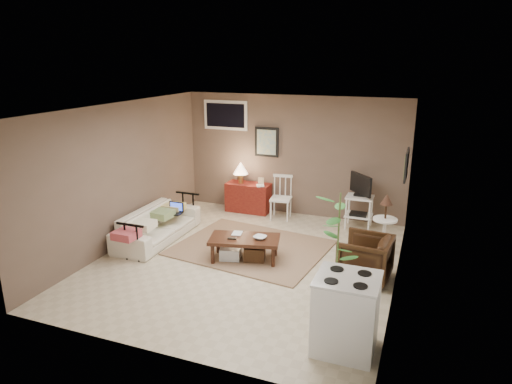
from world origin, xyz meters
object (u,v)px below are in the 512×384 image
at_px(side_table, 385,218).
at_px(potted_plant, 338,246).
at_px(sofa, 157,220).
at_px(red_console, 248,195).
at_px(tv_stand, 360,200).
at_px(spindle_chair, 281,199).
at_px(stove, 346,314).
at_px(coffee_table, 244,247).
at_px(armchair, 365,256).

distance_m(side_table, potted_plant, 1.89).
height_order(sofa, red_console, red_console).
distance_m(tv_stand, side_table, 1.23).
bearing_deg(spindle_chair, stove, -62.75).
relative_size(spindle_chair, potted_plant, 0.56).
bearing_deg(potted_plant, red_console, 128.65).
xyz_separation_m(coffee_table, sofa, (-1.75, 0.27, 0.13)).
height_order(red_console, armchair, red_console).
height_order(tv_stand, potted_plant, potted_plant).
xyz_separation_m(coffee_table, stove, (1.90, -1.71, 0.21)).
xyz_separation_m(red_console, spindle_chair, (0.78, -0.16, 0.04)).
relative_size(coffee_table, red_console, 1.14).
bearing_deg(sofa, coffee_table, -98.86).
bearing_deg(red_console, coffee_table, -69.51).
bearing_deg(spindle_chair, tv_stand, 0.30).
height_order(tv_stand, stove, tv_stand).
bearing_deg(side_table, sofa, -168.86).
relative_size(side_table, potted_plant, 0.67).
height_order(coffee_table, stove, stove).
bearing_deg(sofa, side_table, -78.86).
distance_m(spindle_chair, armchair, 2.80).
height_order(coffee_table, tv_stand, tv_stand).
distance_m(side_table, armchair, 1.01).
relative_size(sofa, spindle_chair, 2.15).
relative_size(side_table, stove, 1.17).
bearing_deg(coffee_table, side_table, 26.69).
height_order(red_console, spindle_chair, red_console).
relative_size(tv_stand, armchair, 1.46).
bearing_deg(stove, tv_stand, 96.50).
bearing_deg(red_console, spindle_chair, -11.77).
height_order(armchair, stove, stove).
bearing_deg(potted_plant, spindle_chair, 119.97).
height_order(coffee_table, sofa, sofa).
bearing_deg(sofa, stove, -118.56).
xyz_separation_m(red_console, side_table, (2.87, -1.24, 0.28)).
xyz_separation_m(side_table, armchair, (-0.16, -0.96, -0.28)).
bearing_deg(sofa, spindle_chair, -42.85).
distance_m(sofa, spindle_chair, 2.48).
bearing_deg(red_console, tv_stand, -3.82).
xyz_separation_m(tv_stand, side_table, (0.56, -1.08, 0.09)).
distance_m(coffee_table, potted_plant, 1.90).
distance_m(red_console, armchair, 3.48).
height_order(spindle_chair, armchair, spindle_chair).
bearing_deg(tv_stand, potted_plant, -87.05).
bearing_deg(sofa, armchair, -93.35).
height_order(coffee_table, red_console, red_console).
distance_m(sofa, potted_plant, 3.57).
relative_size(sofa, stove, 2.11).
distance_m(red_console, tv_stand, 2.32).
bearing_deg(side_table, spindle_chair, 152.75).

